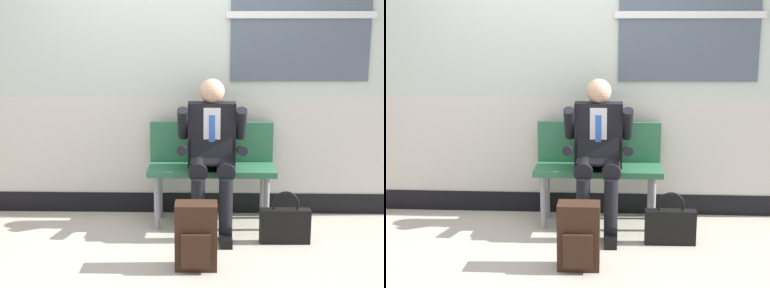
# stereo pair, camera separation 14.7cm
# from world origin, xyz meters

# --- Properties ---
(ground_plane) EXTENTS (18.00, 18.00, 0.00)m
(ground_plane) POSITION_xyz_m (0.00, 0.00, 0.00)
(ground_plane) COLOR #B2A899
(station_wall) EXTENTS (5.72, 0.17, 2.90)m
(station_wall) POSITION_xyz_m (0.02, 0.57, 1.44)
(station_wall) COLOR beige
(station_wall) RESTS_ON ground
(bench_with_person) EXTENTS (1.08, 0.42, 0.87)m
(bench_with_person) POSITION_xyz_m (0.32, 0.29, 0.53)
(bench_with_person) COLOR #2D6B47
(bench_with_person) RESTS_ON ground
(person_seated) EXTENTS (0.57, 0.70, 1.26)m
(person_seated) POSITION_xyz_m (0.32, 0.09, 0.68)
(person_seated) COLOR black
(person_seated) RESTS_ON ground
(backpack) EXTENTS (0.30, 0.22, 0.48)m
(backpack) POSITION_xyz_m (0.21, -0.70, 0.23)
(backpack) COLOR #331E14
(backpack) RESTS_ON ground
(handbag) EXTENTS (0.40, 0.09, 0.42)m
(handbag) POSITION_xyz_m (0.90, -0.21, 0.15)
(handbag) COLOR black
(handbag) RESTS_ON ground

